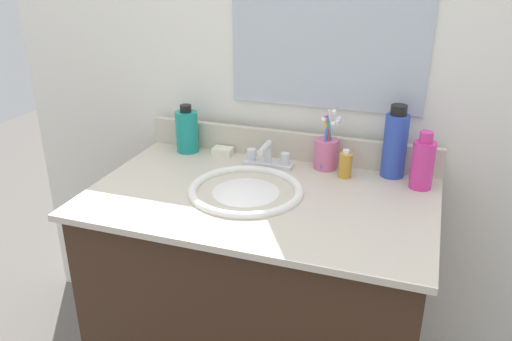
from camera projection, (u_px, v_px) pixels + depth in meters
name	position (u px, v px, depth m)	size (l,w,h in m)	color
vanity_cabinet	(260.00, 306.00, 1.60)	(0.92, 0.54, 0.73)	#382316
countertop	(260.00, 197.00, 1.45)	(0.96, 0.59, 0.02)	beige
backsplash	(289.00, 145.00, 1.68)	(0.96, 0.02, 0.09)	beige
back_wall	(292.00, 179.00, 1.79)	(2.06, 0.04, 1.30)	white
mirror_panel	(329.00, 15.00, 1.52)	(0.60, 0.01, 0.56)	#B2BCC6
sink_basin	(246.00, 201.00, 1.48)	(0.33, 0.33, 0.11)	white
faucet	(267.00, 158.00, 1.62)	(0.16, 0.10, 0.08)	silver
bottle_oil_amber	(345.00, 165.00, 1.54)	(0.04, 0.04, 0.09)	gold
bottle_soap_pink	(423.00, 163.00, 1.46)	(0.06, 0.06, 0.17)	#D8338C
bottle_shampoo_blue	(395.00, 144.00, 1.53)	(0.07, 0.07, 0.22)	#2D4CB2
bottle_mouthwash_teal	(187.00, 131.00, 1.72)	(0.07, 0.07, 0.16)	teal
cup_pink	(327.00, 152.00, 1.60)	(0.07, 0.08, 0.19)	#D16693
soap_bar	(223.00, 151.00, 1.72)	(0.06, 0.04, 0.02)	white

